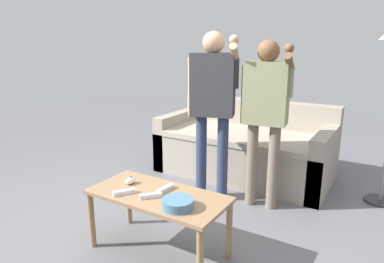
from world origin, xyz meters
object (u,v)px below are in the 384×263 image
Objects in this scene: game_remote_nunchuk at (130,181)px; game_remote_wand_near at (165,189)px; couch at (245,148)px; player_center at (213,97)px; game_remote_wand_far at (124,192)px; coffee_table at (158,202)px; snack_bowl at (178,203)px; game_remote_wand_spare at (151,196)px; player_right at (266,106)px.

game_remote_nunchuk reaches higher than game_remote_wand_near.
game_remote_wand_near is (0.10, -1.70, 0.17)m from couch.
game_remote_wand_near is (0.12, -0.92, -0.52)m from player_center.
game_remote_wand_far is (-0.09, -1.12, -0.52)m from player_center.
snack_bowl reaches higher than coffee_table.
snack_bowl is 0.13× the size of player_center.
snack_bowl reaches higher than game_remote_nunchuk.
couch is 1.75m from game_remote_nunchuk.
snack_bowl is 2.33× the size of game_remote_nunchuk.
coffee_table is 0.24m from game_remote_wand_far.
game_remote_wand_near is at bearing -82.47° from player_center.
snack_bowl is at bearing -5.89° from game_remote_wand_spare.
game_remote_wand_near is 0.29m from game_remote_wand_far.
player_right is 10.11× the size of game_remote_wand_far.
player_center is at bearing -168.98° from player_right.
game_remote_wand_near is at bearing 43.18° from game_remote_wand_far.
player_center is at bearing -91.26° from couch.
game_remote_wand_near reaches higher than coffee_table.
snack_bowl reaches higher than game_remote_wand_near.
player_right is 0.95× the size of player_center.
game_remote_wand_near is at bearing -109.01° from player_right.
game_remote_nunchuk is at bearing 173.45° from coffee_table.
game_remote_wand_spare reaches higher than coffee_table.
player_center is 11.69× the size of game_remote_wand_spare.
player_center reaches higher than game_remote_wand_spare.
player_center is at bearing 85.50° from game_remote_wand_far.
game_remote_nunchuk reaches higher than game_remote_wand_spare.
game_remote_wand_far is 1.10× the size of game_remote_wand_spare.
snack_bowl is 0.28m from game_remote_wand_near.
game_remote_nunchuk is (-0.19, -1.73, 0.18)m from couch.
couch reaches higher than game_remote_wand_far.
snack_bowl is at bearing -37.64° from game_remote_wand_near.
couch is at bearing 92.84° from coffee_table.
game_remote_wand_spare is at bearing 15.15° from game_remote_wand_far.
player_right is at bearing 83.75° from snack_bowl.
player_center is 1.23m from game_remote_wand_far.
couch is 1.71m from game_remote_wand_near.
player_right reaches higher than coffee_table.
snack_bowl is at bearing -96.25° from player_right.
snack_bowl is 0.43m from game_remote_wand_far.
game_remote_wand_far and game_remote_wand_spare have the same top height.
couch is 1.90m from snack_bowl.
snack_bowl is 1.29× the size of game_remote_wand_near.
player_right reaches higher than couch.
snack_bowl is at bearing -14.40° from game_remote_nunchuk.
snack_bowl is (0.24, -0.10, 0.09)m from coffee_table.
game_remote_wand_far is at bearing -176.33° from snack_bowl.
player_right is 1.17m from game_remote_wand_near.
player_right is at bearing 72.42° from game_remote_wand_spare.
player_right is (0.45, -0.69, 0.64)m from couch.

